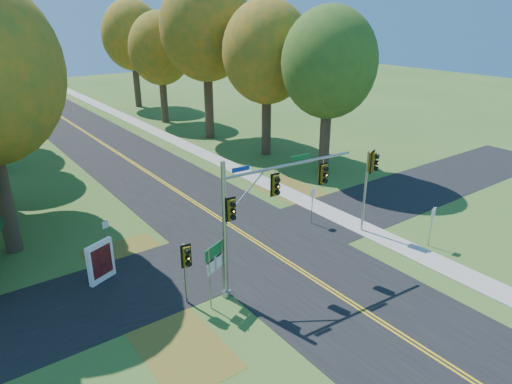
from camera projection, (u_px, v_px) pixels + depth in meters
ground at (281, 258)px, 24.17m from camera, size 160.00×160.00×0.00m
road_main at (281, 258)px, 24.16m from camera, size 8.00×160.00×0.02m
road_cross at (258, 243)px, 25.66m from camera, size 60.00×6.00×0.02m
centerline_left at (279, 258)px, 24.10m from camera, size 0.10×160.00×0.01m
centerline_right at (282, 257)px, 24.21m from camera, size 0.10×160.00×0.01m
sidewalk_east at (360, 227)px, 27.57m from camera, size 1.60×160.00×0.06m
leaf_patch_w_near at (135, 264)px, 23.58m from camera, size 4.00×6.00×0.00m
leaf_patch_e at (302, 195)px, 32.40m from camera, size 3.50×8.00×0.00m
leaf_patch_w_far at (181, 346)px, 17.79m from camera, size 3.00×5.00×0.00m
tree_e_a at (329, 64)px, 33.94m from camera, size 7.20×7.20×12.73m
tree_e_b at (267, 53)px, 38.57m from camera, size 7.60×7.60×13.33m
tree_e_c at (206, 28)px, 43.39m from camera, size 8.80×8.80×15.79m
tree_e_d at (160, 49)px, 50.82m from camera, size 7.00×7.00×12.32m
tree_e_e at (133, 36)px, 59.15m from camera, size 7.80×7.80×13.74m
traffic_mast at (260, 205)px, 20.25m from camera, size 7.15×0.88×6.49m
east_signal_pole at (371, 171)px, 25.66m from camera, size 0.55×0.66×5.01m
ped_signal_pole at (186, 261)px, 19.48m from camera, size 0.48×0.55×3.04m
route_sign_cluster at (216, 261)px, 19.73m from camera, size 1.29×0.61×2.99m
info_kiosk at (101, 262)px, 21.80m from camera, size 1.45×0.78×2.06m
reg_sign_e_north at (312, 199)px, 27.51m from camera, size 0.44×0.15×2.36m
reg_sign_e_south at (432, 219)px, 24.84m from camera, size 0.45×0.09×2.36m
reg_sign_w at (106, 231)px, 24.16m from camera, size 0.37×0.15×1.98m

